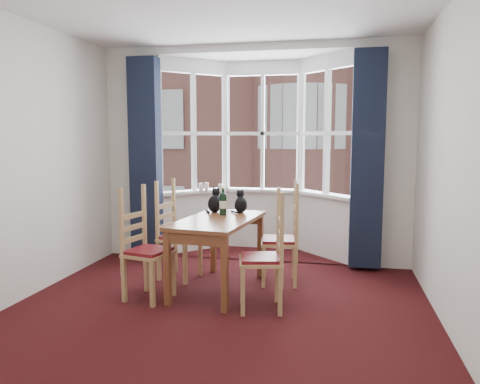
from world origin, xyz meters
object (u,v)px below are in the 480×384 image
(chair_left_far, at_px, (173,237))
(candle_tall, at_px, (201,187))
(cat_right, at_px, (241,203))
(wine_bottle, at_px, (223,203))
(chair_right_near, at_px, (270,260))
(chair_right_far, at_px, (288,242))
(candle_short, at_px, (207,187))
(dining_table, at_px, (218,229))
(chair_left_near, at_px, (141,252))
(cat_left, at_px, (215,202))
(candle_extra, at_px, (220,187))

(chair_left_far, height_order, candle_tall, candle_tall)
(cat_right, bearing_deg, wine_bottle, -128.69)
(chair_right_near, relative_size, chair_right_far, 1.00)
(chair_right_near, xyz_separation_m, candle_tall, (-1.29, 2.07, 0.45))
(candle_short, bearing_deg, dining_table, -70.25)
(cat_right, bearing_deg, chair_right_far, -7.64)
(chair_left_near, distance_m, cat_left, 1.07)
(chair_left_near, relative_size, chair_left_far, 1.00)
(candle_short, bearing_deg, wine_bottle, -67.38)
(chair_left_far, distance_m, cat_right, 0.88)
(cat_right, xyz_separation_m, candle_extra, (-0.55, 1.23, 0.04))
(dining_table, distance_m, chair_left_near, 0.83)
(dining_table, height_order, chair_right_far, chair_right_far)
(chair_left_near, bearing_deg, cat_right, 44.77)
(dining_table, height_order, cat_right, cat_right)
(chair_left_near, distance_m, chair_right_far, 1.60)
(dining_table, distance_m, cat_left, 0.49)
(chair_left_far, relative_size, chair_right_far, 1.00)
(cat_left, bearing_deg, candle_extra, 101.43)
(chair_right_far, xyz_separation_m, cat_left, (-0.84, 0.05, 0.41))
(wine_bottle, height_order, candle_tall, wine_bottle)
(chair_right_near, bearing_deg, chair_left_near, 178.04)
(chair_right_near, bearing_deg, dining_table, 144.16)
(candle_short, bearing_deg, cat_right, -58.34)
(cat_left, bearing_deg, cat_right, 5.37)
(cat_right, relative_size, candle_tall, 2.62)
(chair_left_near, bearing_deg, candle_extra, 81.78)
(cat_left, relative_size, candle_short, 2.68)
(chair_left_far, relative_size, candle_short, 8.36)
(chair_right_far, distance_m, wine_bottle, 0.84)
(chair_right_far, height_order, candle_tall, candle_tall)
(chair_right_far, relative_size, wine_bottle, 2.97)
(dining_table, distance_m, candle_tall, 1.77)
(wine_bottle, height_order, candle_extra, wine_bottle)
(cat_left, bearing_deg, chair_right_near, -48.38)
(dining_table, distance_m, chair_left_far, 0.72)
(chair_right_far, bearing_deg, cat_left, 176.93)
(cat_left, relative_size, candle_extra, 3.24)
(chair_left_far, bearing_deg, wine_bottle, -6.95)
(chair_left_near, xyz_separation_m, candle_short, (0.11, 2.06, 0.45))
(chair_left_far, xyz_separation_m, candle_extra, (0.22, 1.36, 0.44))
(chair_right_near, height_order, wine_bottle, wine_bottle)
(chair_right_near, relative_size, candle_short, 8.36)
(candle_short, bearing_deg, chair_right_far, -44.83)
(chair_right_far, relative_size, cat_right, 3.37)
(dining_table, xyz_separation_m, cat_left, (-0.14, 0.41, 0.22))
(chair_left_far, bearing_deg, candle_tall, 91.92)
(chair_left_far, relative_size, chair_right_near, 1.00)
(chair_left_far, height_order, chair_right_far, same)
(chair_right_far, height_order, cat_left, cat_left)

